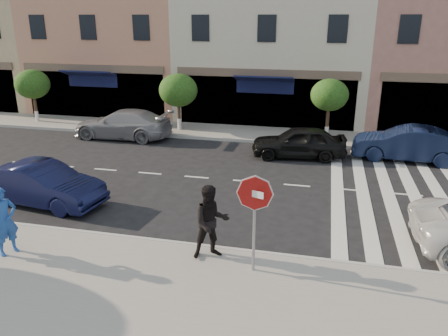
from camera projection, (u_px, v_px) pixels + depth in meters
The scene contains 15 objects.
ground at pixel (222, 227), 13.41m from camera, with size 120.00×120.00×0.00m, color black.
sidewalk_near at pixel (184, 297), 9.94m from camera, with size 60.00×4.50×0.15m, color gray.
sidewalk_far at pixel (269, 135), 23.50m from camera, with size 60.00×3.00×0.15m, color gray.
building_west_mid at pixel (120, 2), 29.10m from camera, with size 10.00×9.00×14.00m, color tan.
building_centre at pixel (277, 27), 27.34m from camera, with size 11.00×9.00×11.00m, color beige.
street_tree_wa at pixel (32, 84), 25.57m from camera, with size 2.00×2.00×3.05m.
street_tree_wb at pixel (178, 90), 23.66m from camera, with size 2.10×2.10×3.06m.
street_tree_c at pixel (329, 95), 21.93m from camera, with size 1.90×1.90×3.04m.
stop_sign at pixel (255, 203), 10.25m from camera, with size 0.84×0.33×2.51m.
photographer at pixel (4, 221), 11.34m from camera, with size 0.68×0.45×1.87m, color #214B99.
walker at pixel (211, 222), 11.16m from camera, with size 0.96×0.75×1.98m, color black.
car_near_mid at pixel (42, 184), 14.81m from camera, with size 1.52×4.36×1.44m, color black.
car_far_left at pixel (123, 124), 22.94m from camera, with size 2.10×5.17×1.50m, color gray.
car_far_mid at pixel (299, 142), 19.78m from camera, with size 1.70×4.21×1.44m, color black.
car_far_right at pixel (407, 144), 19.34m from camera, with size 1.63×4.66×1.54m, color black.
Camera 1 is at (2.80, -11.74, 6.12)m, focal length 35.00 mm.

